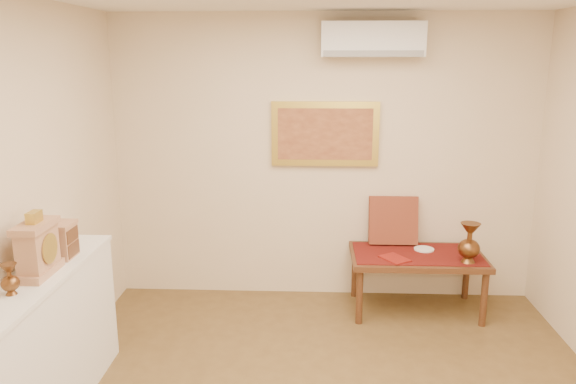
# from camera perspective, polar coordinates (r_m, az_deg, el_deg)

# --- Properties ---
(wall_back) EXTENTS (4.00, 0.02, 2.70)m
(wall_back) POSITION_cam_1_polar(r_m,az_deg,el_deg) (5.34, 3.74, 3.28)
(wall_back) COLOR beige
(wall_back) RESTS_ON ground
(brass_urn_small) EXTENTS (0.11, 0.11, 0.24)m
(brass_urn_small) POSITION_cam_1_polar(r_m,az_deg,el_deg) (3.59, -26.47, -7.56)
(brass_urn_small) COLOR brown
(brass_urn_small) RESTS_ON display_ledge
(table_cloth) EXTENTS (1.14, 0.59, 0.01)m
(table_cloth) POSITION_cam_1_polar(r_m,az_deg,el_deg) (5.27, 13.00, -6.14)
(table_cloth) COLOR #5E130F
(table_cloth) RESTS_ON low_table
(brass_urn_tall) EXTENTS (0.19, 0.19, 0.43)m
(brass_urn_tall) POSITION_cam_1_polar(r_m,az_deg,el_deg) (5.11, 17.97, -4.51)
(brass_urn_tall) COLOR brown
(brass_urn_tall) RESTS_ON table_cloth
(plate) EXTENTS (0.18, 0.18, 0.01)m
(plate) POSITION_cam_1_polar(r_m,az_deg,el_deg) (5.38, 13.65, -5.66)
(plate) COLOR white
(plate) RESTS_ON table_cloth
(menu) EXTENTS (0.29, 0.31, 0.01)m
(menu) POSITION_cam_1_polar(r_m,az_deg,el_deg) (5.09, 10.79, -6.65)
(menu) COLOR maroon
(menu) RESTS_ON table_cloth
(cushion) EXTENTS (0.46, 0.19, 0.47)m
(cushion) POSITION_cam_1_polar(r_m,az_deg,el_deg) (5.44, 10.64, -2.83)
(cushion) COLOR #5A1216
(cushion) RESTS_ON table_cloth
(display_ledge) EXTENTS (0.37, 2.02, 0.98)m
(display_ledge) POSITION_cam_1_polar(r_m,az_deg,el_deg) (3.90, -24.77, -15.47)
(display_ledge) COLOR white
(display_ledge) RESTS_ON floor
(mantel_clock) EXTENTS (0.17, 0.36, 0.41)m
(mantel_clock) POSITION_cam_1_polar(r_m,az_deg,el_deg) (3.80, -24.07, -5.24)
(mantel_clock) COLOR tan
(mantel_clock) RESTS_ON display_ledge
(wooden_chest) EXTENTS (0.16, 0.21, 0.24)m
(wooden_chest) POSITION_cam_1_polar(r_m,az_deg,el_deg) (4.08, -21.98, -4.54)
(wooden_chest) COLOR tan
(wooden_chest) RESTS_ON display_ledge
(low_table) EXTENTS (1.20, 0.70, 0.55)m
(low_table) POSITION_cam_1_polar(r_m,az_deg,el_deg) (5.30, 12.96, -6.84)
(low_table) COLOR #532E19
(low_table) RESTS_ON floor
(painting) EXTENTS (1.00, 0.06, 0.60)m
(painting) POSITION_cam_1_polar(r_m,az_deg,el_deg) (5.27, 3.78, 5.90)
(painting) COLOR gold
(painting) RESTS_ON wall_back
(ac_unit) EXTENTS (0.90, 0.25, 0.30)m
(ac_unit) POSITION_cam_1_polar(r_m,az_deg,el_deg) (5.14, 8.58, 15.07)
(ac_unit) COLOR silver
(ac_unit) RESTS_ON wall_back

